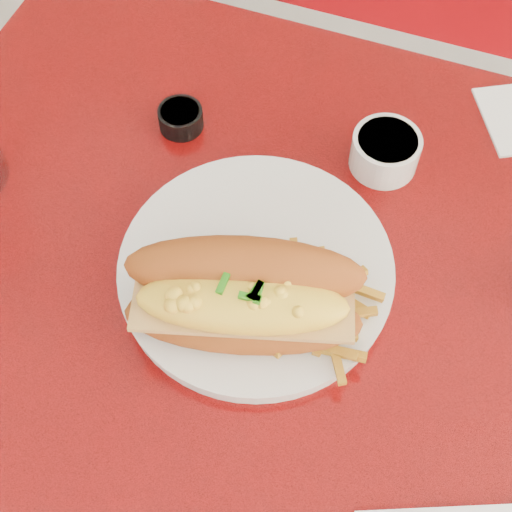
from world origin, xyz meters
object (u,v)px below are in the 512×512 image
(fork, at_px, (318,292))
(gravy_ramekin, at_px, (385,151))
(dinner_plate, at_px, (256,270))
(diner_table, at_px, (367,384))
(booth_bench_far, at_px, (450,99))
(sauce_cup_left, at_px, (181,118))
(mac_hoagie, at_px, (244,296))

(fork, relative_size, gravy_ramekin, 1.69)
(fork, bearing_deg, dinner_plate, 94.99)
(diner_table, bearing_deg, booth_bench_far, 90.00)
(booth_bench_far, bearing_deg, dinner_plate, -100.29)
(sauce_cup_left, bearing_deg, diner_table, -29.68)
(booth_bench_far, xyz_separation_m, gravy_ramekin, (-0.06, -0.61, 0.51))
(fork, xyz_separation_m, gravy_ramekin, (0.02, 0.20, 0.00))
(mac_hoagie, bearing_deg, diner_table, 2.47)
(booth_bench_far, height_order, dinner_plate, booth_bench_far)
(diner_table, bearing_deg, dinner_plate, 176.09)
(booth_bench_far, relative_size, fork, 7.65)
(gravy_ramekin, bearing_deg, fork, -94.74)
(booth_bench_far, bearing_deg, gravy_ramekin, -95.64)
(dinner_plate, distance_m, gravy_ramekin, 0.21)
(dinner_plate, relative_size, fork, 1.97)
(diner_table, height_order, booth_bench_far, booth_bench_far)
(fork, height_order, gravy_ramekin, gravy_ramekin)
(diner_table, height_order, sauce_cup_left, sauce_cup_left)
(booth_bench_far, xyz_separation_m, mac_hoagie, (-0.14, -0.86, 0.55))
(booth_bench_far, height_order, fork, booth_bench_far)
(booth_bench_far, height_order, sauce_cup_left, booth_bench_far)
(mac_hoagie, xyz_separation_m, gravy_ramekin, (0.08, 0.25, -0.04))
(booth_bench_far, bearing_deg, diner_table, -90.00)
(booth_bench_far, distance_m, sauce_cup_left, 0.86)
(fork, bearing_deg, gravy_ramekin, 6.29)
(diner_table, bearing_deg, gravy_ramekin, 106.88)
(diner_table, xyz_separation_m, mac_hoagie, (-0.14, -0.05, 0.22))
(mac_hoagie, relative_size, gravy_ramekin, 2.68)
(booth_bench_far, distance_m, gravy_ramekin, 0.80)
(gravy_ramekin, bearing_deg, mac_hoagie, -107.15)
(diner_table, relative_size, gravy_ramekin, 13.22)
(dinner_plate, height_order, mac_hoagie, mac_hoagie)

